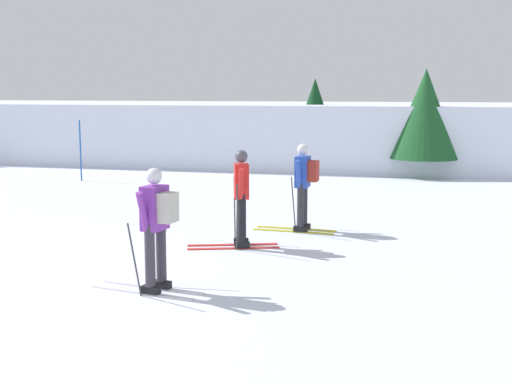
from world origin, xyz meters
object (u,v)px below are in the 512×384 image
conifer_far_right (315,112)px  conifer_far_centre (425,114)px  skier_blue (304,183)px  trail_marker_pole (80,151)px  skier_purple (156,224)px  skier_red (241,195)px

conifer_far_right → conifer_far_centre: bearing=-27.4°
skier_blue → trail_marker_pole: bearing=143.4°
conifer_far_centre → skier_purple: bearing=-104.0°
skier_blue → conifer_far_centre: size_ratio=0.50×
trail_marker_pole → conifer_far_centre: conifer_far_centre is taller
skier_blue → conifer_far_right: bearing=97.9°
trail_marker_pole → conifer_far_right: 8.41m
skier_red → conifer_far_centre: 11.43m
trail_marker_pole → conifer_far_centre: 10.73m
skier_red → conifer_far_centre: conifer_far_centre is taller
conifer_far_centre → skier_red: bearing=-105.6°
skier_red → conifer_far_centre: (3.06, 10.96, 1.07)m
skier_purple → skier_blue: same height
conifer_far_right → conifer_far_centre: conifer_far_centre is taller
skier_blue → conifer_far_right: (-1.57, 11.33, 1.01)m
skier_purple → trail_marker_pole: 12.27m
conifer_far_centre → skier_blue: bearing=-103.4°
skier_red → conifer_far_centre: bearing=74.4°
skier_purple → skier_red: size_ratio=1.00×
trail_marker_pole → skier_purple: bearing=-57.4°
skier_purple → skier_red: (0.40, 2.92, -0.04)m
skier_red → conifer_far_right: 13.00m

